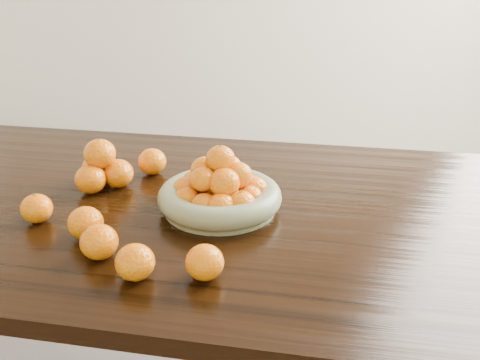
% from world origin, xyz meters
% --- Properties ---
extents(dining_table, '(2.00, 1.00, 0.75)m').
position_xyz_m(dining_table, '(0.00, 0.00, 0.66)').
color(dining_table, black).
rests_on(dining_table, ground).
extents(fruit_bowl, '(0.30, 0.30, 0.16)m').
position_xyz_m(fruit_bowl, '(-0.03, -0.02, 0.80)').
color(fruit_bowl, gray).
rests_on(fruit_bowl, dining_table).
extents(orange_pyramid, '(0.15, 0.15, 0.13)m').
position_xyz_m(orange_pyramid, '(-0.36, 0.05, 0.80)').
color(orange_pyramid, orange).
rests_on(orange_pyramid, dining_table).
extents(loose_orange_0, '(0.07, 0.07, 0.07)m').
position_xyz_m(loose_orange_0, '(-0.43, -0.16, 0.78)').
color(loose_orange_0, orange).
rests_on(loose_orange_0, dining_table).
extents(loose_orange_1, '(0.08, 0.08, 0.07)m').
position_xyz_m(loose_orange_1, '(-0.22, -0.29, 0.79)').
color(loose_orange_1, orange).
rests_on(loose_orange_1, dining_table).
extents(loose_orange_2, '(0.07, 0.07, 0.07)m').
position_xyz_m(loose_orange_2, '(0.01, -0.32, 0.78)').
color(loose_orange_2, orange).
rests_on(loose_orange_2, dining_table).
extents(loose_orange_3, '(0.08, 0.08, 0.07)m').
position_xyz_m(loose_orange_3, '(-0.26, 0.16, 0.79)').
color(loose_orange_3, orange).
rests_on(loose_orange_3, dining_table).
extents(loose_orange_4, '(0.08, 0.08, 0.07)m').
position_xyz_m(loose_orange_4, '(-0.12, -0.34, 0.79)').
color(loose_orange_4, orange).
rests_on(loose_orange_4, dining_table).
extents(loose_orange_5, '(0.08, 0.08, 0.07)m').
position_xyz_m(loose_orange_5, '(-0.29, -0.21, 0.79)').
color(loose_orange_5, orange).
rests_on(loose_orange_5, dining_table).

